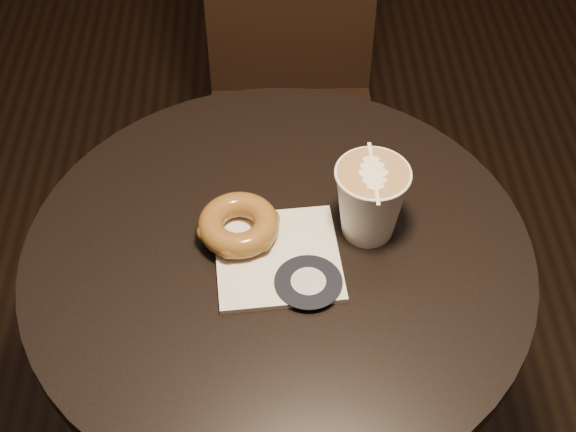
{
  "coord_description": "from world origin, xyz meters",
  "views": [
    {
      "loc": [
        -0.01,
        -0.7,
        1.59
      ],
      "look_at": [
        0.01,
        0.03,
        0.79
      ],
      "focal_mm": 50.0,
      "sensor_mm": 36.0,
      "label": 1
    }
  ],
  "objects_px": {
    "chair": "(292,77)",
    "latte_cup": "(370,202)",
    "pastry_bag": "(278,257)",
    "doughnut": "(239,225)",
    "cafe_table": "(279,332)"
  },
  "relations": [
    {
      "from": "cafe_table",
      "to": "chair",
      "type": "bearing_deg",
      "value": 86.23
    },
    {
      "from": "pastry_bag",
      "to": "latte_cup",
      "type": "bearing_deg",
      "value": 16.64
    },
    {
      "from": "pastry_bag",
      "to": "doughnut",
      "type": "distance_m",
      "value": 0.07
    },
    {
      "from": "cafe_table",
      "to": "doughnut",
      "type": "height_order",
      "value": "doughnut"
    },
    {
      "from": "doughnut",
      "to": "chair",
      "type": "bearing_deg",
      "value": 81.58
    },
    {
      "from": "cafe_table",
      "to": "latte_cup",
      "type": "relative_size",
      "value": 6.67
    },
    {
      "from": "pastry_bag",
      "to": "cafe_table",
      "type": "bearing_deg",
      "value": 83.68
    },
    {
      "from": "latte_cup",
      "to": "doughnut",
      "type": "bearing_deg",
      "value": -177.34
    },
    {
      "from": "cafe_table",
      "to": "latte_cup",
      "type": "height_order",
      "value": "latte_cup"
    },
    {
      "from": "cafe_table",
      "to": "chair",
      "type": "distance_m",
      "value": 0.69
    },
    {
      "from": "chair",
      "to": "latte_cup",
      "type": "bearing_deg",
      "value": -82.79
    },
    {
      "from": "pastry_bag",
      "to": "doughnut",
      "type": "bearing_deg",
      "value": 137.34
    },
    {
      "from": "cafe_table",
      "to": "doughnut",
      "type": "relative_size",
      "value": 6.72
    },
    {
      "from": "chair",
      "to": "pastry_bag",
      "type": "bearing_deg",
      "value": -93.54
    },
    {
      "from": "chair",
      "to": "latte_cup",
      "type": "height_order",
      "value": "chair"
    }
  ]
}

